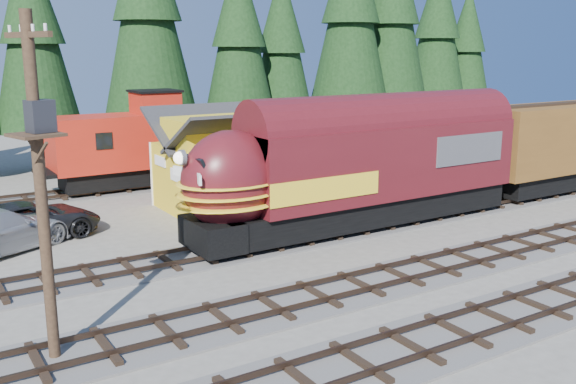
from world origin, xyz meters
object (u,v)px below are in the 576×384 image
caboose (141,144)px  pickup_truck_a (28,221)px  utility_pole (40,169)px  depot (278,149)px  locomotive (351,172)px

caboose → pickup_truck_a: caboose is taller
utility_pole → pickup_truck_a: bearing=67.0°
caboose → pickup_truck_a: bearing=-135.8°
depot → utility_pole: (-14.47, -12.25, 2.25)m
depot → caboose: 8.98m
locomotive → caboose: 14.82m
locomotive → utility_pole: utility_pole is taller
caboose → pickup_truck_a: 11.25m
locomotive → utility_pole: size_ratio=1.90×
depot → pickup_truck_a: size_ratio=2.08×
depot → caboose: size_ratio=1.24×
caboose → utility_pole: bearing=-115.8°
pickup_truck_a → caboose: bearing=-55.2°
depot → utility_pole: 19.10m
utility_pole → pickup_truck_a: size_ratio=1.48×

